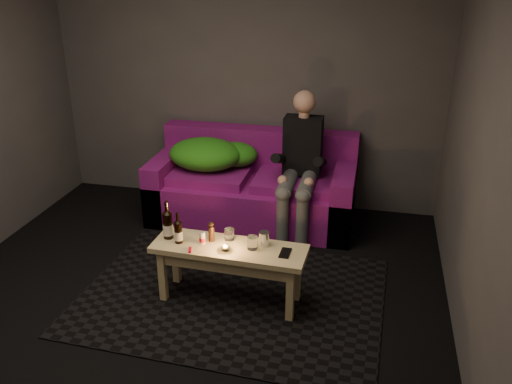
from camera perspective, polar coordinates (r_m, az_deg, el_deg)
floor at (r=4.15m, az=-8.66°, el=-13.17°), size 4.50×4.50×0.00m
room at (r=3.86m, az=-7.65°, el=11.09°), size 4.50×4.50×4.50m
rug at (r=4.36m, az=-2.54°, el=-10.83°), size 2.39×1.78×0.01m
sofa at (r=5.46m, az=-0.24°, el=0.35°), size 2.00×0.90×0.86m
green_blanket at (r=5.44m, az=-4.79°, el=3.98°), size 0.88×0.60×0.30m
person at (r=5.09m, az=4.65°, el=3.10°), size 0.36×0.83×1.34m
coffee_table at (r=4.11m, az=-2.82°, el=-6.76°), size 1.18×0.41×0.48m
beer_bottle_a at (r=4.18m, az=-9.28°, el=-3.41°), size 0.08×0.08×0.31m
beer_bottle_b at (r=4.11m, az=-8.18°, el=-4.15°), size 0.06×0.06×0.25m
salt_shaker at (r=4.10m, az=-5.67°, el=-4.83°), size 0.05×0.05×0.10m
pepper_mill at (r=4.12m, az=-4.71°, el=-4.40°), size 0.05×0.05×0.12m
tumbler_back at (r=4.14m, az=-2.82°, el=-4.47°), size 0.09×0.09×0.09m
tealight at (r=4.00m, az=-3.26°, el=-5.88°), size 0.06×0.06×0.04m
tumbler_front at (r=4.01m, az=-0.39°, el=-5.36°), size 0.09×0.09×0.10m
steel_cup at (r=4.05m, az=0.87°, el=-4.94°), size 0.10×0.10×0.11m
smartphone at (r=3.97m, az=3.10°, el=-6.43°), size 0.08×0.15×0.01m
red_lighter at (r=4.03m, az=-6.97°, el=-6.08°), size 0.04×0.08×0.01m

